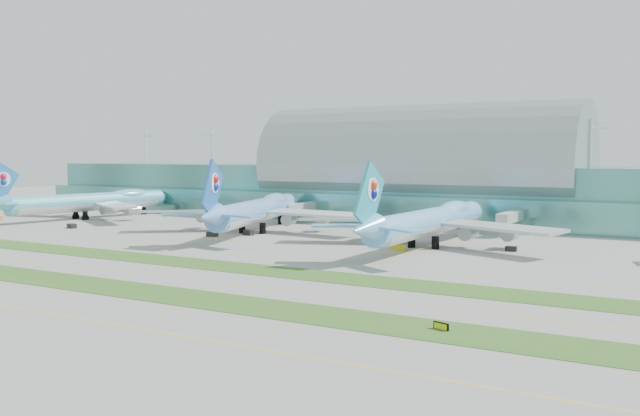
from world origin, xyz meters
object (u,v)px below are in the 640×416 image
Objects in this scene: airliner_b at (257,209)px; airliner_c at (430,220)px; airliner_a at (91,201)px; terminal at (420,181)px; taxiway_sign_east at (441,326)px.

airliner_c is (60.09, -5.51, -0.08)m from airliner_b.
airliner_b is (81.18, -5.62, 0.40)m from airliner_a.
terminal reaches higher than taxiway_sign_east.
terminal is 4.10× the size of airliner_c.
airliner_c is (141.27, -11.13, 0.32)m from airliner_a.
taxiway_sign_east is at bearing -67.65° from airliner_c.
airliner_b is at bearing 4.32° from airliner_a.
airliner_b is at bearing 155.13° from taxiway_sign_east.
airliner_c is at bearing 3.78° from airliner_a.
terminal is at bearing 114.26° from airliner_c.
taxiway_sign_east is at bearing -20.09° from airliner_a.
airliner_b is at bearing 174.47° from airliner_c.
terminal is 132.68× the size of taxiway_sign_east.
airliner_c reaches higher than airliner_a.
terminal reaches higher than airliner_c.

